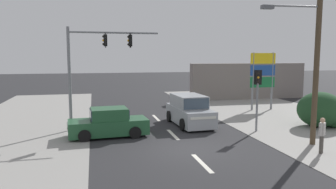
# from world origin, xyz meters

# --- Properties ---
(ground_plane) EXTENTS (140.00, 140.00, 0.00)m
(ground_plane) POSITION_xyz_m (0.00, 0.00, 0.00)
(ground_plane) COLOR #28282B
(lane_dash_near) EXTENTS (0.20, 2.40, 0.01)m
(lane_dash_near) POSITION_xyz_m (0.00, -2.00, 0.00)
(lane_dash_near) COLOR silver
(lane_dash_near) RESTS_ON ground
(lane_dash_mid) EXTENTS (0.20, 2.40, 0.01)m
(lane_dash_mid) POSITION_xyz_m (0.00, 3.00, 0.00)
(lane_dash_mid) COLOR silver
(lane_dash_mid) RESTS_ON ground
(lane_dash_far) EXTENTS (0.20, 2.40, 0.01)m
(lane_dash_far) POSITION_xyz_m (0.00, 8.00, 0.00)
(lane_dash_far) COLOR silver
(lane_dash_far) RESTS_ON ground
(kerb_right_verge) EXTENTS (10.00, 44.00, 0.02)m
(kerb_right_verge) POSITION_xyz_m (9.00, 2.00, 0.01)
(kerb_right_verge) COLOR gray
(kerb_right_verge) RESTS_ON ground
(kerb_left_verge) EXTENTS (8.00, 40.00, 0.02)m
(kerb_left_verge) POSITION_xyz_m (-8.50, 4.00, 0.01)
(kerb_left_verge) COLOR gray
(kerb_left_verge) RESTS_ON ground
(utility_pole_foreground_right) EXTENTS (3.78, 0.49, 9.23)m
(utility_pole_foreground_right) POSITION_xyz_m (6.08, -0.53, 4.97)
(utility_pole_foreground_right) COLOR #4C3D2B
(utility_pole_foreground_right) RESTS_ON ground
(traffic_signal_mast) EXTENTS (5.29, 0.47, 6.00)m
(traffic_signal_mast) POSITION_xyz_m (-4.28, 5.31, 4.15)
(traffic_signal_mast) COLOR slate
(traffic_signal_mast) RESTS_ON ground
(pedestal_signal_right_kerb) EXTENTS (0.43, 0.31, 3.56)m
(pedestal_signal_right_kerb) POSITION_xyz_m (4.87, 2.64, 2.42)
(pedestal_signal_right_kerb) COLOR slate
(pedestal_signal_right_kerb) RESTS_ON ground
(shopping_plaza_sign) EXTENTS (2.10, 0.16, 4.60)m
(shopping_plaza_sign) POSITION_xyz_m (8.97, 9.51, 2.98)
(shopping_plaza_sign) COLOR slate
(shopping_plaza_sign) RESTS_ON ground
(roadside_bush) EXTENTS (2.91, 2.49, 2.17)m
(roadside_bush) POSITION_xyz_m (9.39, 2.85, 1.02)
(roadside_bush) COLOR #1E4223
(roadside_bush) RESTS_ON ground
(shopfront_wall_far) EXTENTS (12.00, 1.00, 3.60)m
(shopfront_wall_far) POSITION_xyz_m (11.00, 16.00, 1.80)
(shopfront_wall_far) COLOR gray
(shopfront_wall_far) RESTS_ON ground
(suv_oncoming_mid) EXTENTS (2.26, 4.63, 1.90)m
(suv_oncoming_mid) POSITION_xyz_m (1.63, 5.31, 0.88)
(suv_oncoming_mid) COLOR #A3A8AD
(suv_oncoming_mid) RESTS_ON ground
(sedan_receding_far) EXTENTS (4.34, 2.12, 1.56)m
(sedan_receding_far) POSITION_xyz_m (-3.50, 3.36, 0.70)
(sedan_receding_far) COLOR #235633
(sedan_receding_far) RESTS_ON ground
(pedestrian_at_kerb) EXTENTS (0.45, 0.40, 1.63)m
(pedestrian_at_kerb) POSITION_xyz_m (5.62, -1.94, 0.93)
(pedestrian_at_kerb) COLOR #47423D
(pedestrian_at_kerb) RESTS_ON ground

